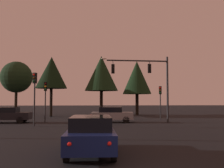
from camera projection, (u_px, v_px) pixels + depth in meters
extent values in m
plane|color=black|center=(104.00, 119.00, 30.67)|extent=(168.00, 168.00, 0.00)
cylinder|color=#232326|center=(168.00, 89.00, 26.04)|extent=(0.20, 0.20, 6.52)
cylinder|color=#232326|center=(137.00, 61.00, 25.86)|extent=(6.09, 0.33, 0.14)
ellipsoid|color=#F4EACC|center=(104.00, 59.00, 25.47)|extent=(0.56, 0.28, 0.16)
cylinder|color=#232326|center=(149.00, 62.00, 25.99)|extent=(0.05, 0.05, 0.30)
cube|color=black|center=(149.00, 68.00, 25.95)|extent=(0.31, 0.25, 0.90)
sphere|color=red|center=(149.00, 66.00, 26.11)|extent=(0.18, 0.18, 0.18)
sphere|color=#56380C|center=(149.00, 69.00, 26.09)|extent=(0.18, 0.18, 0.18)
sphere|color=#0C4219|center=(149.00, 71.00, 26.07)|extent=(0.18, 0.18, 0.18)
cylinder|color=#232326|center=(113.00, 62.00, 25.56)|extent=(0.05, 0.05, 0.39)
cube|color=black|center=(113.00, 69.00, 25.52)|extent=(0.31, 0.25, 0.90)
sphere|color=red|center=(113.00, 66.00, 25.67)|extent=(0.18, 0.18, 0.18)
sphere|color=#56380C|center=(113.00, 69.00, 25.66)|extent=(0.18, 0.18, 0.18)
sphere|color=#0C4219|center=(113.00, 72.00, 25.64)|extent=(0.18, 0.18, 0.18)
cylinder|color=#232326|center=(45.00, 106.00, 26.18)|extent=(0.12, 0.12, 3.11)
cube|color=black|center=(46.00, 86.00, 26.30)|extent=(0.33, 0.28, 0.90)
sphere|color=#4C0A0A|center=(46.00, 84.00, 26.18)|extent=(0.18, 0.18, 0.18)
sphere|color=#F9A319|center=(45.00, 86.00, 26.17)|extent=(0.18, 0.18, 0.18)
sphere|color=#0C4219|center=(45.00, 89.00, 26.15)|extent=(0.18, 0.18, 0.18)
cylinder|color=#232326|center=(160.00, 107.00, 29.29)|extent=(0.12, 0.12, 2.85)
cube|color=black|center=(160.00, 90.00, 29.41)|extent=(0.35, 0.31, 0.90)
sphere|color=red|center=(160.00, 88.00, 29.29)|extent=(0.18, 0.18, 0.18)
sphere|color=#56380C|center=(160.00, 90.00, 29.27)|extent=(0.18, 0.18, 0.18)
sphere|color=#0C4219|center=(160.00, 93.00, 29.26)|extent=(0.18, 0.18, 0.18)
cylinder|color=#232326|center=(34.00, 105.00, 21.87)|extent=(0.12, 0.12, 3.59)
cube|color=black|center=(35.00, 78.00, 22.01)|extent=(0.37, 0.34, 0.90)
sphere|color=red|center=(34.00, 75.00, 21.90)|extent=(0.18, 0.18, 0.18)
sphere|color=#56380C|center=(34.00, 78.00, 21.88)|extent=(0.18, 0.18, 0.18)
sphere|color=#0C4219|center=(34.00, 81.00, 21.86)|extent=(0.18, 0.18, 0.18)
cube|color=#0F1947|center=(91.00, 137.00, 10.61)|extent=(1.96, 4.46, 0.68)
cube|color=black|center=(91.00, 123.00, 10.50)|extent=(1.65, 2.42, 0.52)
cylinder|color=black|center=(74.00, 140.00, 12.00)|extent=(0.22, 0.65, 0.64)
cylinder|color=black|center=(109.00, 140.00, 12.09)|extent=(0.22, 0.65, 0.64)
cylinder|color=black|center=(66.00, 153.00, 9.10)|extent=(0.22, 0.65, 0.64)
cylinder|color=black|center=(113.00, 153.00, 9.19)|extent=(0.22, 0.65, 0.64)
sphere|color=red|center=(69.00, 144.00, 8.38)|extent=(0.14, 0.14, 0.14)
sphere|color=red|center=(109.00, 144.00, 8.45)|extent=(0.14, 0.14, 0.14)
cube|color=gray|center=(112.00, 116.00, 25.83)|extent=(4.23, 2.24, 0.68)
cube|color=black|center=(111.00, 110.00, 25.87)|extent=(2.34, 1.80, 0.52)
cylinder|color=black|center=(125.00, 119.00, 26.62)|extent=(0.66, 0.26, 0.64)
cylinder|color=black|center=(126.00, 120.00, 24.97)|extent=(0.66, 0.26, 0.64)
cylinder|color=black|center=(99.00, 118.00, 26.65)|extent=(0.66, 0.26, 0.64)
cylinder|color=black|center=(98.00, 120.00, 25.01)|extent=(0.66, 0.26, 0.64)
sphere|color=red|center=(92.00, 114.00, 26.51)|extent=(0.14, 0.14, 0.14)
sphere|color=red|center=(91.00, 115.00, 25.22)|extent=(0.14, 0.14, 0.14)
cube|color=black|center=(6.00, 116.00, 25.29)|extent=(4.60, 1.88, 0.68)
cube|color=black|center=(5.00, 110.00, 25.32)|extent=(2.49, 1.61, 0.52)
cylinder|color=black|center=(24.00, 119.00, 26.20)|extent=(0.64, 0.21, 0.64)
cylinder|color=black|center=(20.00, 120.00, 24.57)|extent=(0.64, 0.21, 0.64)
cylinder|color=black|center=(137.00, 104.00, 39.28)|extent=(0.47, 0.47, 3.13)
cone|color=black|center=(137.00, 78.00, 39.54)|extent=(4.33, 4.33, 4.99)
cylinder|color=black|center=(51.00, 102.00, 35.21)|extent=(0.37, 0.37, 3.79)
cone|color=black|center=(51.00, 73.00, 35.46)|extent=(4.24, 4.24, 4.29)
cylinder|color=black|center=(101.00, 104.00, 35.18)|extent=(0.42, 0.42, 3.47)
cone|color=black|center=(101.00, 73.00, 35.44)|extent=(4.49, 4.49, 4.71)
cylinder|color=black|center=(16.00, 101.00, 39.54)|extent=(0.42, 0.42, 4.04)
sphere|color=black|center=(16.00, 77.00, 39.77)|extent=(4.76, 4.76, 4.76)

